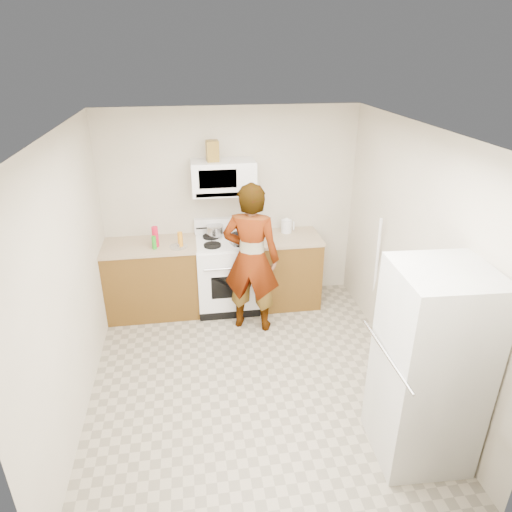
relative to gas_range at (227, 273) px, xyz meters
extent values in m
plane|color=gray|center=(0.10, -1.48, -0.49)|extent=(3.60, 3.60, 0.00)
cube|color=beige|center=(0.10, 0.31, 0.76)|extent=(3.20, 0.02, 2.50)
cube|color=beige|center=(1.69, -1.48, 0.76)|extent=(0.02, 3.60, 2.50)
cube|color=brown|center=(-0.94, 0.01, -0.04)|extent=(1.12, 0.62, 0.90)
cube|color=tan|center=(-0.94, 0.01, 0.43)|extent=(1.14, 0.64, 0.03)
cube|color=brown|center=(0.78, 0.01, -0.04)|extent=(0.80, 0.62, 0.90)
cube|color=tan|center=(0.78, 0.01, 0.43)|extent=(0.82, 0.64, 0.03)
cube|color=white|center=(0.00, -0.01, -0.04)|extent=(0.76, 0.65, 0.90)
cube|color=white|center=(0.00, -0.01, 0.43)|extent=(0.76, 0.62, 0.03)
cube|color=white|center=(0.00, 0.28, 0.54)|extent=(0.76, 0.08, 0.20)
cube|color=white|center=(0.00, 0.13, 1.21)|extent=(0.76, 0.38, 0.40)
imported|color=tan|center=(0.24, -0.51, 0.42)|extent=(0.77, 0.63, 1.80)
cube|color=silver|center=(1.34, -2.59, 0.36)|extent=(0.73, 0.73, 1.70)
cylinder|color=white|center=(0.80, 0.15, 0.53)|extent=(0.18, 0.18, 0.17)
cube|color=brown|center=(-0.12, 0.11, 1.53)|extent=(0.15, 0.15, 0.24)
cylinder|color=#AEAEB2|center=(-0.13, 0.15, 0.53)|extent=(0.28, 0.28, 0.12)
cube|color=silver|center=(0.18, -0.12, 0.47)|extent=(0.28, 0.22, 0.05)
cylinder|color=red|center=(-0.85, -0.06, 0.57)|extent=(0.10, 0.10, 0.25)
cylinder|color=orange|center=(-0.56, -0.11, 0.54)|extent=(0.07, 0.07, 0.18)
cylinder|color=#1D991B|center=(-0.86, -0.13, 0.53)|extent=(0.06, 0.06, 0.16)
cylinder|color=white|center=(-0.58, -0.12, 0.45)|extent=(0.28, 0.28, 0.01)
cylinder|color=white|center=(1.69, -0.71, 0.24)|extent=(0.18, 0.28, 1.42)
camera|label=1|loc=(-0.42, -5.21, 2.64)|focal=32.00mm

